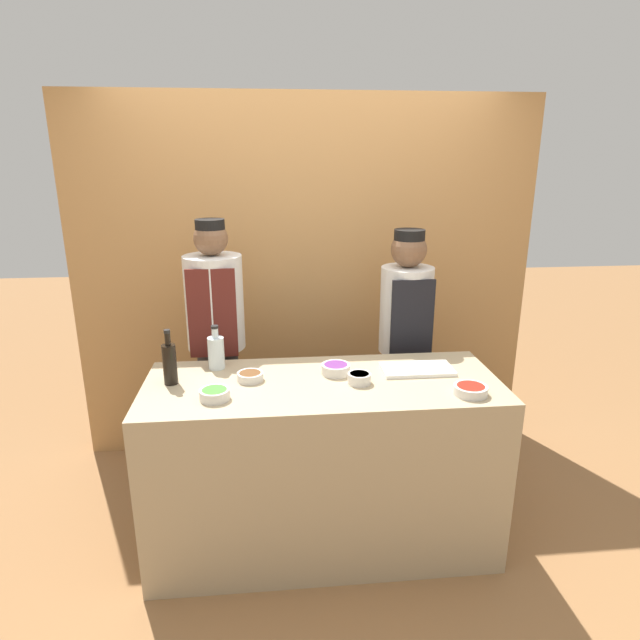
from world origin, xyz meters
name	(u,v)px	position (x,y,z in m)	size (l,w,h in m)	color
ground_plane	(322,538)	(0.00, 0.00, 0.00)	(14.00, 14.00, 0.00)	olive
cabinet_wall	(306,280)	(0.00, 1.14, 1.20)	(3.06, 0.18, 2.40)	#B7844C
counter	(323,464)	(0.00, 0.00, 0.47)	(1.78, 0.70, 0.94)	tan
sauce_bowl_brown	(250,376)	(-0.36, 0.05, 0.96)	(0.13, 0.13, 0.04)	silver
sauce_bowl_purple	(336,368)	(0.08, 0.10, 0.96)	(0.15, 0.15, 0.05)	silver
sauce_bowl_green	(215,394)	(-0.52, -0.15, 0.96)	(0.14, 0.14, 0.05)	silver
sauce_bowl_white	(359,378)	(0.18, -0.04, 0.96)	(0.12, 0.12, 0.05)	silver
sauce_bowl_red	(471,390)	(0.68, -0.21, 0.96)	(0.16, 0.16, 0.04)	silver
cutting_board	(417,369)	(0.51, 0.09, 0.95)	(0.37, 0.19, 0.02)	white
bottle_soy	(170,363)	(-0.75, 0.05, 1.04)	(0.07, 0.07, 0.28)	black
bottle_clear	(216,352)	(-0.54, 0.23, 1.03)	(0.09, 0.09, 0.24)	silver
chef_left	(217,348)	(-0.57, 0.61, 0.91)	(0.34, 0.34, 1.68)	#28282D
chef_right	(404,346)	(0.57, 0.61, 0.88)	(0.32, 0.32, 1.60)	#28282D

